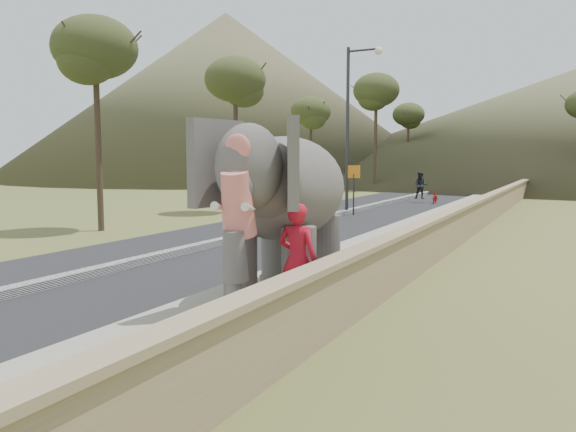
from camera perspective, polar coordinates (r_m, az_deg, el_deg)
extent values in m
plane|color=olive|center=(11.48, 0.45, -8.14)|extent=(160.00, 160.00, 0.00)
cube|color=black|center=(22.48, 0.64, -1.10)|extent=(7.00, 120.00, 0.03)
cube|color=black|center=(22.47, 0.64, -0.86)|extent=(0.35, 120.00, 0.22)
cube|color=#9E9687|center=(20.73, 13.09, -1.70)|extent=(3.00, 120.00, 0.15)
cube|color=tan|center=(20.33, 17.62, -0.63)|extent=(0.30, 120.00, 1.10)
cylinder|color=#2B2A2F|center=(27.54, 6.06, 8.49)|extent=(0.16, 0.16, 8.00)
cylinder|color=#2B2A2F|center=(27.69, 7.76, 16.37)|extent=(1.60, 0.10, 0.10)
sphere|color=#FFF2CC|center=(27.45, 9.19, 16.23)|extent=(0.36, 0.36, 0.36)
cylinder|color=#2D2D33|center=(27.05, 6.68, 2.16)|extent=(0.08, 0.08, 2.00)
cube|color=orange|center=(26.99, 6.71, 4.49)|extent=(0.60, 0.05, 0.60)
cone|color=brown|center=(78.32, -6.25, 12.02)|extent=(60.00, 60.00, 22.00)
imported|color=#B01223|center=(9.36, 0.98, -4.46)|extent=(0.70, 0.46, 1.92)
imported|color=maroon|center=(34.81, 14.74, 1.89)|extent=(0.71, 1.61, 0.82)
imported|color=black|center=(34.98, 13.34, 3.05)|extent=(0.87, 0.72, 1.66)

